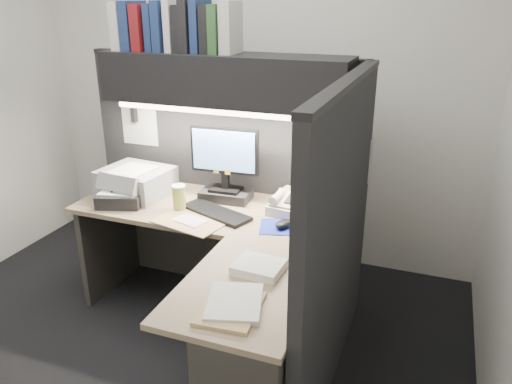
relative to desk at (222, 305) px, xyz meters
The scene contains 21 objects.
floor 0.61m from the desk, behind, with size 3.50×3.50×0.00m, color black.
wall_back 1.81m from the desk, 105.82° to the left, with size 3.50×0.04×2.70m, color white.
partition_back 1.07m from the desk, 113.00° to the left, with size 1.90×0.06×1.60m, color black.
partition_right 0.68m from the desk, 18.19° to the left, with size 0.06×1.50×1.60m, color black.
desk is the anchor object (origin of this frame).
overhead_shelf 1.33m from the desk, 111.79° to the left, with size 1.55×0.34×0.30m, color black.
task_light_tube 1.12m from the desk, 116.16° to the left, with size 0.04×0.04×1.32m, color white.
monitor 0.91m from the desk, 112.07° to the left, with size 0.45×0.21×0.48m.
keyboard 0.62m from the desk, 117.70° to the left, with size 0.47×0.16×0.02m, color black.
mousepad 0.56m from the desk, 68.04° to the left, with size 0.24×0.22×0.00m, color #1B2898.
mouse 0.57m from the desk, 66.14° to the left, with size 0.07×0.11×0.04m, color black.
telephone 0.76m from the desk, 76.33° to the left, with size 0.23×0.24×0.09m, color beige.
coffee_cup 0.77m from the desk, 136.75° to the left, with size 0.08×0.08×0.15m, color #BDD455.
printer 1.14m from the desk, 145.82° to the left, with size 0.43×0.37×0.17m, color #9C9EA2.
notebook_stack 1.03m from the desk, 155.00° to the left, with size 0.27×0.23×0.08m, color black.
open_folder 0.55m from the desk, 137.00° to the left, with size 0.41×0.27×0.01m, color tan.
paper_stack_a 0.39m from the desk, 15.77° to the right, with size 0.23×0.19×0.04m, color white.
paper_stack_b 0.53m from the desk, 58.13° to the right, with size 0.23×0.29×0.03m, color white.
manila_stack 0.55m from the desk, 60.84° to the right, with size 0.24×0.30×0.02m, color tan.
binder_row 1.66m from the desk, 129.08° to the left, with size 0.79×0.25×0.31m.
pinned_papers 0.83m from the desk, 90.40° to the left, with size 1.76×1.31×0.51m.
Camera 1 is at (1.38, -2.04, 1.96)m, focal length 35.00 mm.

